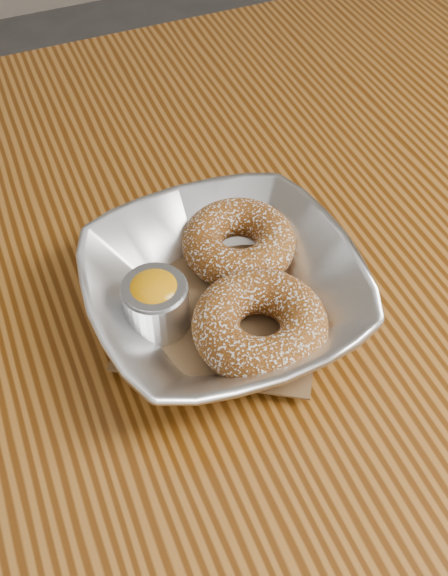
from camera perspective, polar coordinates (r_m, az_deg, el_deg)
name	(u,v)px	position (r m, az deg, el deg)	size (l,w,h in m)	color
ground_plane	(265,552)	(1.23, 3.50, -21.43)	(4.00, 4.00, 0.00)	#565659
table	(296,315)	(0.65, 6.14, -2.31)	(1.20, 0.80, 0.75)	brown
serving_bowl	(224,292)	(0.51, 0.00, -0.36)	(0.20, 0.20, 0.05)	silver
parchment	(224,306)	(0.52, 0.00, -1.51)	(0.14, 0.14, 0.00)	brown
donut_back	(239,242)	(0.54, 1.26, 3.89)	(0.09, 0.09, 0.03)	brown
donut_front	(260,325)	(0.48, 3.05, -3.14)	(0.10, 0.10, 0.03)	brown
ramekin	(155,302)	(0.49, -5.82, -1.20)	(0.05, 0.05, 0.05)	silver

